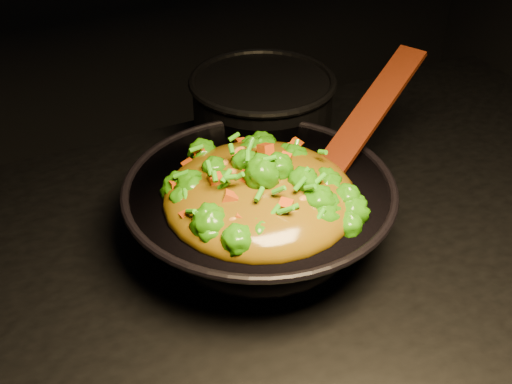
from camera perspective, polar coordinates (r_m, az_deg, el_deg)
name	(u,v)px	position (r m, az deg, el deg)	size (l,w,h in m)	color
wok	(259,216)	(0.88, 0.29, -2.17)	(0.35, 0.35, 0.10)	black
stir_fry	(260,172)	(0.80, 0.37, 1.76)	(0.25, 0.25, 0.09)	#256907
spatula	(367,116)	(0.92, 9.85, 6.70)	(0.28, 0.04, 0.01)	#391908
back_pot	(262,113)	(1.08, 0.57, 7.01)	(0.23, 0.23, 0.13)	black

